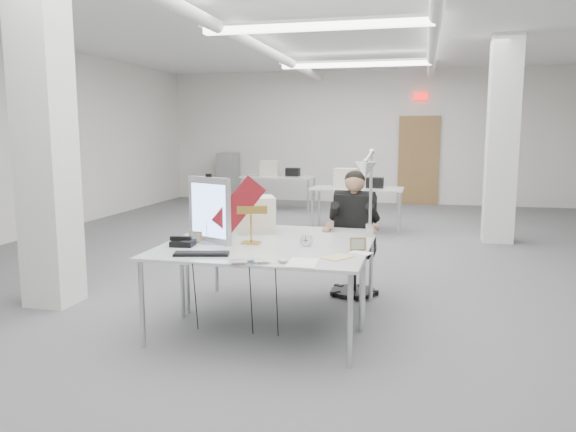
# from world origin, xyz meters

# --- Properties ---
(room_shell) EXTENTS (10.04, 14.04, 3.24)m
(room_shell) POSITION_xyz_m (0.04, 0.13, 1.69)
(room_shell) COLOR #565659
(room_shell) RESTS_ON ground
(desk_main) EXTENTS (1.80, 0.90, 0.02)m
(desk_main) POSITION_xyz_m (0.00, -2.50, 0.74)
(desk_main) COLOR silver
(desk_main) RESTS_ON room_shell
(desk_second) EXTENTS (1.80, 0.90, 0.02)m
(desk_second) POSITION_xyz_m (0.00, -1.60, 0.74)
(desk_second) COLOR silver
(desk_second) RESTS_ON room_shell
(bg_desk_a) EXTENTS (1.60, 0.80, 0.02)m
(bg_desk_a) POSITION_xyz_m (0.20, 3.00, 0.74)
(bg_desk_a) COLOR silver
(bg_desk_a) RESTS_ON room_shell
(bg_desk_b) EXTENTS (1.60, 0.80, 0.02)m
(bg_desk_b) POSITION_xyz_m (-1.80, 5.20, 0.74)
(bg_desk_b) COLOR silver
(bg_desk_b) RESTS_ON room_shell
(filing_cabinet) EXTENTS (0.45, 0.55, 1.20)m
(filing_cabinet) POSITION_xyz_m (-3.50, 6.65, 0.60)
(filing_cabinet) COLOR gray
(filing_cabinet) RESTS_ON room_shell
(office_chair) EXTENTS (0.63, 0.63, 1.14)m
(office_chair) POSITION_xyz_m (0.64, -0.98, 0.57)
(office_chair) COLOR black
(office_chair) RESTS_ON room_shell
(seated_person) EXTENTS (0.57, 0.68, 0.92)m
(seated_person) POSITION_xyz_m (0.64, -1.03, 0.90)
(seated_person) COLOR black
(seated_person) RESTS_ON office_chair
(monitor) EXTENTS (0.46, 0.23, 0.59)m
(monitor) POSITION_xyz_m (-0.51, -2.21, 1.05)
(monitor) COLOR #B3B3B8
(monitor) RESTS_ON desk_main
(pennant) EXTENTS (0.44, 0.21, 0.52)m
(pennant) POSITION_xyz_m (-0.22, -2.25, 1.11)
(pennant) COLOR maroon
(pennant) RESTS_ON monitor
(keyboard) EXTENTS (0.46, 0.25, 0.02)m
(keyboard) POSITION_xyz_m (-0.39, -2.71, 0.77)
(keyboard) COLOR black
(keyboard) RESTS_ON desk_main
(laptop) EXTENTS (0.36, 0.29, 0.02)m
(laptop) POSITION_xyz_m (0.09, -2.92, 0.77)
(laptop) COLOR silver
(laptop) RESTS_ON desk_main
(mouse) EXTENTS (0.09, 0.07, 0.03)m
(mouse) POSITION_xyz_m (0.31, -2.82, 0.77)
(mouse) COLOR #ACABB0
(mouse) RESTS_ON desk_main
(bankers_lamp) EXTENTS (0.34, 0.21, 0.36)m
(bankers_lamp) POSITION_xyz_m (-0.14, -2.17, 0.94)
(bankers_lamp) COLOR gold
(bankers_lamp) RESTS_ON desk_main
(desk_phone) EXTENTS (0.21, 0.19, 0.05)m
(desk_phone) POSITION_xyz_m (-0.69, -2.40, 0.78)
(desk_phone) COLOR black
(desk_phone) RESTS_ON desk_main
(picture_frame_left) EXTENTS (0.13, 0.05, 0.10)m
(picture_frame_left) POSITION_xyz_m (-0.65, -2.23, 0.81)
(picture_frame_left) COLOR #A17E45
(picture_frame_left) RESTS_ON desk_main
(picture_frame_right) EXTENTS (0.14, 0.07, 0.11)m
(picture_frame_right) POSITION_xyz_m (0.81, -2.23, 0.81)
(picture_frame_right) COLOR olive
(picture_frame_right) RESTS_ON desk_main
(desk_clock) EXTENTS (0.11, 0.04, 0.11)m
(desk_clock) POSITION_xyz_m (0.36, -2.16, 0.81)
(desk_clock) COLOR #B1B2B6
(desk_clock) RESTS_ON desk_main
(paper_stack_a) EXTENTS (0.24, 0.33, 0.01)m
(paper_stack_a) POSITION_xyz_m (0.46, -2.79, 0.76)
(paper_stack_a) COLOR white
(paper_stack_a) RESTS_ON desk_main
(paper_stack_b) EXTENTS (0.27, 0.28, 0.01)m
(paper_stack_b) POSITION_xyz_m (0.69, -2.54, 0.76)
(paper_stack_b) COLOR #D6BF80
(paper_stack_b) RESTS_ON desk_main
(paper_stack_c) EXTENTS (0.21, 0.17, 0.01)m
(paper_stack_c) POSITION_xyz_m (0.85, -2.33, 0.76)
(paper_stack_c) COLOR white
(paper_stack_c) RESTS_ON desk_main
(beige_monitor) EXTENTS (0.48, 0.47, 0.35)m
(beige_monitor) POSITION_xyz_m (-0.28, -1.59, 0.93)
(beige_monitor) COLOR beige
(beige_monitor) RESTS_ON desk_second
(architect_lamp) EXTENTS (0.34, 0.69, 0.85)m
(architect_lamp) POSITION_xyz_m (0.85, -1.80, 1.18)
(architect_lamp) COLOR silver
(architect_lamp) RESTS_ON desk_second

